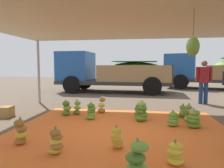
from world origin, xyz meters
TOP-DOWN VIEW (x-y plane):
  - ground_plane at (0.00, 3.00)m, footprint 40.00×40.00m
  - tarp_orange at (0.00, 0.00)m, footprint 5.26×4.53m
  - tent_canopy at (0.01, -0.09)m, footprint 8.00×7.00m
  - banana_bunch_0 at (0.51, 0.92)m, footprint 0.45×0.44m
  - banana_bunch_1 at (1.72, 1.47)m, footprint 0.33×0.34m
  - banana_bunch_2 at (-1.55, 1.46)m, footprint 0.33×0.32m
  - banana_bunch_3 at (-0.99, -1.50)m, footprint 0.38×0.35m
  - banana_bunch_4 at (0.45, -1.99)m, footprint 0.42×0.40m
  - banana_bunch_5 at (-0.81, 1.78)m, footprint 0.32×0.33m
  - banana_bunch_6 at (-0.95, 0.91)m, footprint 0.38×0.39m
  - banana_bunch_7 at (1.04, -1.60)m, footprint 0.35×0.38m
  - banana_bunch_8 at (1.80, 1.08)m, footprint 0.32×0.36m
  - banana_bunch_9 at (-1.84, 1.26)m, footprint 0.34×0.37m
  - banana_bunch_11 at (1.82, 0.47)m, footprint 0.44×0.44m
  - banana_bunch_12 at (1.32, 0.55)m, footprint 0.39×0.39m
  - banana_bunch_13 at (0.05, -1.11)m, footprint 0.29×0.30m
  - banana_bunch_14 at (-1.86, -1.19)m, footprint 0.36×0.32m
  - banana_bunch_15 at (0.44, 1.32)m, footprint 0.40×0.42m
  - cargo_truck_main at (-1.40, 7.41)m, footprint 6.70×2.76m
  - cargo_truck_far at (5.57, 9.90)m, footprint 7.53×4.09m
  - worker_0 at (3.02, 4.04)m, footprint 0.66×0.40m
  - crate_0 at (-3.62, 0.85)m, footprint 0.40×0.43m

SIDE VIEW (x-z plane):
  - ground_plane at x=0.00m, z-range 0.00..0.00m
  - tarp_orange at x=0.00m, z-range 0.00..0.01m
  - crate_0 at x=-3.62m, z-range 0.00..0.32m
  - banana_bunch_7 at x=1.04m, z-range -0.03..0.37m
  - banana_bunch_12 at x=1.32m, z-range -0.03..0.39m
  - banana_bunch_1 at x=1.72m, z-range -0.03..0.41m
  - banana_bunch_13 at x=0.05m, z-range -0.02..0.42m
  - banana_bunch_15 at x=0.44m, z-range -0.03..0.44m
  - banana_bunch_2 at x=-1.55m, z-range -0.03..0.45m
  - banana_bunch_3 at x=-0.99m, z-range -0.03..0.47m
  - banana_bunch_8 at x=1.80m, z-range -0.03..0.48m
  - banana_bunch_9 at x=-1.84m, z-range -0.03..0.47m
  - banana_bunch_11 at x=1.82m, z-range -0.03..0.48m
  - banana_bunch_6 at x=-0.95m, z-range -0.03..0.49m
  - banana_bunch_4 at x=0.45m, z-range -0.03..0.49m
  - banana_bunch_5 at x=-0.81m, z-range -0.03..0.52m
  - banana_bunch_14 at x=-1.86m, z-range -0.03..0.52m
  - banana_bunch_0 at x=0.51m, z-range -0.02..0.57m
  - worker_0 at x=3.02m, z-range 0.15..1.94m
  - cargo_truck_main at x=-1.40m, z-range 0.01..2.41m
  - cargo_truck_far at x=5.57m, z-range 0.08..2.48m
  - tent_canopy at x=0.01m, z-range 1.27..3.95m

